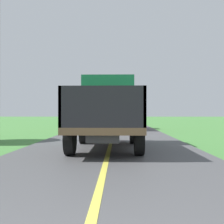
% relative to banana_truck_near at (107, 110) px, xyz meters
% --- Properties ---
extents(banana_truck_near, '(2.38, 5.82, 2.80)m').
position_rel_banana_truck_near_xyz_m(banana_truck_near, '(0.00, 0.00, 0.00)').
color(banana_truck_near, '#2D2D30').
rests_on(banana_truck_near, road_surface).
extents(banana_truck_far, '(2.38, 5.81, 2.80)m').
position_rel_banana_truck_near_xyz_m(banana_truck_far, '(0.37, 12.53, -0.00)').
color(banana_truck_far, '#2D2D30').
rests_on(banana_truck_far, road_surface).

